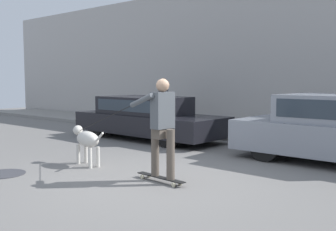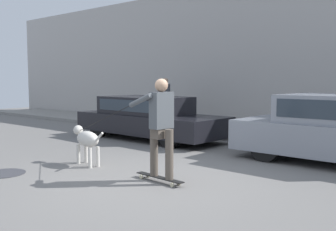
{
  "view_description": "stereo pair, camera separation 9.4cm",
  "coord_description": "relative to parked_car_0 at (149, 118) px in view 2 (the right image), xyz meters",
  "views": [
    {
      "loc": [
        4.25,
        -4.64,
        1.67
      ],
      "look_at": [
        -0.86,
        1.44,
        0.95
      ],
      "focal_mm": 42.0,
      "sensor_mm": 36.0,
      "label": 1
    },
    {
      "loc": [
        4.32,
        -4.58,
        1.67
      ],
      "look_at": [
        -0.86,
        1.44,
        0.95
      ],
      "focal_mm": 42.0,
      "sensor_mm": 36.0,
      "label": 2
    }
  ],
  "objects": [
    {
      "name": "sidewalk_curb",
      "position": [
        3.35,
        2.3,
        -0.53
      ],
      "size": [
        30.0,
        2.43,
        0.13
      ],
      "color": "gray",
      "rests_on": "ground_plane"
    },
    {
      "name": "ground_plane",
      "position": [
        3.35,
        -3.5,
        -0.59
      ],
      "size": [
        36.0,
        36.0,
        0.0
      ],
      "primitive_type": "plane",
      "color": "slate"
    },
    {
      "name": "fire_hydrant",
      "position": [
        3.07,
        0.84,
        -0.21
      ],
      "size": [
        0.18,
        0.18,
        0.73
      ],
      "color": "#4C5156",
      "rests_on": "ground_plane"
    },
    {
      "name": "pedestrian_with_bag",
      "position": [
        -1.27,
        2.19,
        0.42
      ],
      "size": [
        0.4,
        0.68,
        1.61
      ],
      "rotation": [
        0.0,
        0.0,
        0.41
      ],
      "color": "#28282D",
      "rests_on": "sidewalk_curb"
    },
    {
      "name": "dog",
      "position": [
        1.5,
        -3.34,
        -0.09
      ],
      "size": [
        1.14,
        0.43,
        0.76
      ],
      "rotation": [
        0.0,
        0.0,
        2.96
      ],
      "color": "beige",
      "rests_on": "ground_plane"
    },
    {
      "name": "back_wall",
      "position": [
        3.35,
        3.69,
        1.87
      ],
      "size": [
        32.0,
        0.3,
        4.93
      ],
      "color": "#B2ADA8",
      "rests_on": "ground_plane"
    },
    {
      "name": "parked_car_0",
      "position": [
        0.0,
        0.0,
        0.0
      ],
      "size": [
        4.65,
        1.88,
        1.2
      ],
      "rotation": [
        0.0,
        0.0,
        -0.03
      ],
      "color": "black",
      "rests_on": "ground_plane"
    },
    {
      "name": "skateboarder",
      "position": [
        3.48,
        -3.38,
        0.38
      ],
      "size": [
        2.83,
        0.55,
        1.69
      ],
      "rotation": [
        0.0,
        0.0,
        3.06
      ],
      "color": "beige",
      "rests_on": "ground_plane"
    },
    {
      "name": "manhole_cover",
      "position": [
        0.95,
        -4.77,
        -0.59
      ],
      "size": [
        0.76,
        0.76,
        0.01
      ],
      "color": "#38383D",
      "rests_on": "ground_plane"
    }
  ]
}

